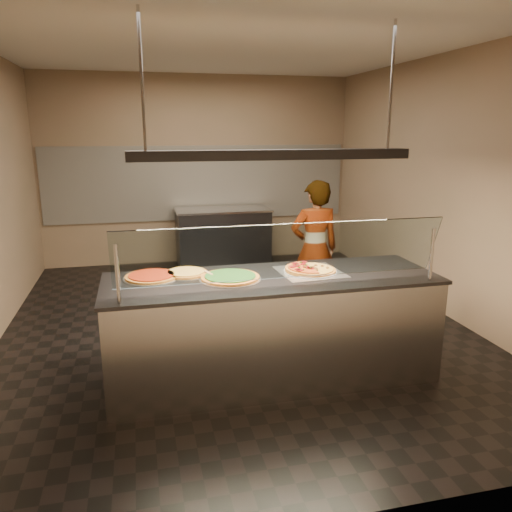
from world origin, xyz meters
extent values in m
cube|color=black|center=(0.00, 0.00, -0.01)|extent=(5.00, 6.00, 0.02)
cube|color=silver|center=(0.00, 0.00, 3.01)|extent=(5.00, 6.00, 0.02)
cube|color=#9B7D64|center=(0.00, 3.01, 1.50)|extent=(5.00, 0.02, 3.00)
cube|color=#9B7D64|center=(0.00, -3.01, 1.50)|extent=(5.00, 0.02, 3.00)
cube|color=#9B7D64|center=(2.51, 0.00, 1.50)|extent=(0.02, 6.00, 3.00)
cube|color=silver|center=(0.00, 2.98, 1.30)|extent=(4.90, 0.02, 1.20)
cube|color=#B7B7BC|center=(0.08, -1.28, 0.45)|extent=(2.80, 0.90, 0.90)
cube|color=#2F2F34|center=(0.08, -1.28, 0.92)|extent=(2.84, 0.94, 0.03)
cylinder|color=#B7B7BC|center=(-1.17, -1.68, 1.15)|extent=(0.03, 0.03, 0.44)
cylinder|color=#B7B7BC|center=(1.33, -1.68, 1.15)|extent=(0.03, 0.03, 0.44)
cube|color=white|center=(0.08, -1.62, 1.23)|extent=(2.60, 0.18, 0.47)
cube|color=silver|center=(0.44, -1.22, 0.93)|extent=(0.56, 0.56, 0.01)
cylinder|color=silver|center=(0.44, -1.22, 0.94)|extent=(0.47, 0.47, 0.01)
cylinder|color=#590B0C|center=(0.43, -1.07, 0.99)|extent=(0.06, 0.06, 0.01)
cylinder|color=#590B0C|center=(0.40, -1.14, 0.99)|extent=(0.06, 0.06, 0.01)
cylinder|color=#590B0C|center=(0.34, -1.10, 0.99)|extent=(0.06, 0.06, 0.01)
cylinder|color=#590B0C|center=(0.33, -1.14, 0.99)|extent=(0.06, 0.06, 0.01)
cylinder|color=#590B0C|center=(0.33, -1.18, 0.99)|extent=(0.06, 0.06, 0.01)
cylinder|color=#590B0C|center=(0.28, -1.20, 0.99)|extent=(0.06, 0.06, 0.01)
cylinder|color=#590B0C|center=(0.39, -1.23, 0.99)|extent=(0.06, 0.06, 0.01)
cylinder|color=#590B0C|center=(0.30, -1.29, 0.99)|extent=(0.06, 0.06, 0.01)
cylinder|color=#590B0C|center=(0.31, -1.32, 0.99)|extent=(0.06, 0.06, 0.01)
cylinder|color=#590B0C|center=(0.41, -1.27, 0.99)|extent=(0.06, 0.06, 0.01)
cylinder|color=#590B0C|center=(0.42, -1.28, 0.99)|extent=(0.06, 0.06, 0.01)
cube|color=#19590F|center=(0.40, -1.08, 0.99)|extent=(0.02, 0.02, 0.01)
cube|color=#19590F|center=(0.41, -1.18, 0.99)|extent=(0.02, 0.02, 0.01)
cube|color=#19590F|center=(0.34, -1.16, 0.99)|extent=(0.02, 0.02, 0.01)
cube|color=#19590F|center=(0.39, -1.21, 0.99)|extent=(0.02, 0.02, 0.01)
cube|color=#19590F|center=(0.33, -1.25, 0.99)|extent=(0.02, 0.02, 0.01)
cube|color=#19590F|center=(0.38, -1.25, 0.99)|extent=(0.02, 0.02, 0.01)
cube|color=#19590F|center=(0.34, -1.32, 0.99)|extent=(0.02, 0.02, 0.01)
cube|color=#19590F|center=(0.42, -1.28, 0.99)|extent=(0.01, 0.02, 0.01)
sphere|color=#513014|center=(0.45, -1.31, 0.97)|extent=(0.03, 0.03, 0.03)
sphere|color=#513014|center=(0.47, -1.30, 0.97)|extent=(0.03, 0.03, 0.03)
sphere|color=#513014|center=(0.46, -1.26, 0.97)|extent=(0.03, 0.03, 0.03)
sphere|color=#513014|center=(0.48, -1.26, 0.97)|extent=(0.03, 0.03, 0.03)
sphere|color=#513014|center=(0.48, -1.24, 0.97)|extent=(0.03, 0.03, 0.03)
sphere|color=#513014|center=(0.59, -1.25, 0.97)|extent=(0.03, 0.03, 0.03)
sphere|color=#513014|center=(0.47, -1.22, 0.97)|extent=(0.03, 0.03, 0.03)
sphere|color=#513014|center=(0.56, -1.18, 0.97)|extent=(0.03, 0.03, 0.03)
sphere|color=#513014|center=(0.48, -1.20, 0.97)|extent=(0.03, 0.03, 0.03)
sphere|color=#513014|center=(0.52, -1.15, 0.97)|extent=(0.03, 0.03, 0.03)
sphere|color=#513014|center=(0.46, -1.19, 0.97)|extent=(0.03, 0.03, 0.03)
cylinder|color=silver|center=(-0.28, -1.26, 0.93)|extent=(0.52, 0.52, 0.01)
cylinder|color=#9E5A20|center=(-0.28, -1.26, 0.95)|extent=(0.49, 0.49, 0.02)
cylinder|color=black|center=(-0.28, -1.26, 0.96)|extent=(0.43, 0.43, 0.01)
cylinder|color=silver|center=(-0.63, -1.03, 0.93)|extent=(0.39, 0.39, 0.01)
cylinder|color=#9E5A20|center=(-0.63, -1.03, 0.94)|extent=(0.36, 0.36, 0.02)
cylinder|color=tan|center=(-0.63, -1.03, 0.96)|extent=(0.32, 0.32, 0.01)
cylinder|color=silver|center=(-0.92, -1.07, 0.93)|extent=(0.47, 0.47, 0.01)
cylinder|color=#9E5A20|center=(-0.92, -1.07, 0.94)|extent=(0.44, 0.44, 0.02)
cylinder|color=maroon|center=(-0.92, -1.07, 0.96)|extent=(0.38, 0.38, 0.01)
cube|color=#B7B7BC|center=(-0.32, -1.22, 0.96)|extent=(0.16, 0.15, 0.00)
cylinder|color=tan|center=(-0.45, -1.15, 0.96)|extent=(0.07, 0.14, 0.02)
cube|color=#2F2F34|center=(0.30, 2.55, 0.45)|extent=(1.45, 0.70, 0.90)
cube|color=#B7B7BC|center=(0.30, 2.55, 0.92)|extent=(1.49, 0.74, 0.03)
imported|color=#3A383E|center=(0.97, 0.13, 0.80)|extent=(0.59, 0.39, 1.60)
cube|color=#2F2F34|center=(0.08, -1.28, 1.95)|extent=(2.30, 0.18, 0.08)
cylinder|color=#B7B7BC|center=(-0.92, -1.28, 2.50)|extent=(0.02, 0.02, 1.01)
cylinder|color=#B7B7BC|center=(1.08, -1.28, 2.50)|extent=(0.02, 0.02, 1.01)
camera|label=1|loc=(-1.00, -5.20, 2.14)|focal=35.00mm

